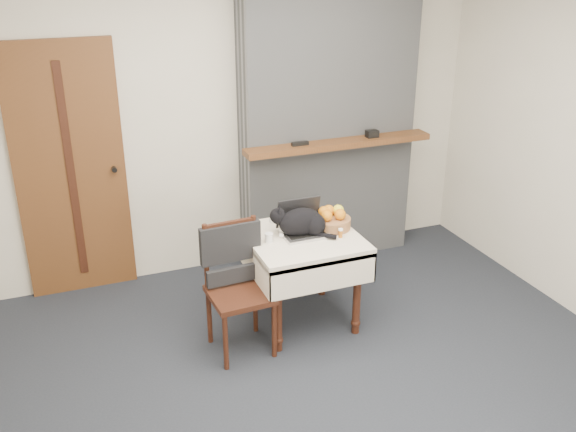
% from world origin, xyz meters
% --- Properties ---
extents(ground, '(4.50, 4.50, 0.00)m').
position_xyz_m(ground, '(0.00, 0.00, 0.00)').
color(ground, black).
rests_on(ground, ground).
extents(room_shell, '(4.52, 4.01, 2.61)m').
position_xyz_m(room_shell, '(0.00, 0.46, 1.76)').
color(room_shell, beige).
rests_on(room_shell, ground).
extents(door, '(0.82, 0.10, 2.00)m').
position_xyz_m(door, '(-1.20, 1.97, 1.00)').
color(door, brown).
rests_on(door, ground).
extents(chimney, '(1.62, 0.48, 2.60)m').
position_xyz_m(chimney, '(0.90, 1.85, 1.30)').
color(chimney, gray).
rests_on(chimney, ground).
extents(side_table, '(0.78, 0.78, 0.70)m').
position_xyz_m(side_table, '(0.26, 0.86, 0.59)').
color(side_table, '#38190F').
rests_on(side_table, ground).
extents(laptop, '(0.33, 0.28, 0.24)m').
position_xyz_m(laptop, '(0.28, 0.91, 0.76)').
color(laptop, '#B7B7BC').
rests_on(laptop, side_table).
extents(cat, '(0.44, 0.32, 0.23)m').
position_xyz_m(cat, '(0.26, 0.87, 0.80)').
color(cat, black).
rests_on(cat, side_table).
extents(cream_jar, '(0.06, 0.06, 0.07)m').
position_xyz_m(cream_jar, '(0.01, 0.85, 0.73)').
color(cream_jar, silver).
rests_on(cream_jar, side_table).
extents(pill_bottle, '(0.03, 0.03, 0.07)m').
position_xyz_m(pill_bottle, '(0.50, 0.73, 0.73)').
color(pill_bottle, '#AE5C15').
rests_on(pill_bottle, side_table).
extents(fruit_basket, '(0.28, 0.28, 0.16)m').
position_xyz_m(fruit_basket, '(0.52, 0.91, 0.76)').
color(fruit_basket, '#93633B').
rests_on(fruit_basket, side_table).
extents(desk_clutter, '(0.14, 0.08, 0.01)m').
position_xyz_m(desk_clutter, '(0.45, 0.89, 0.70)').
color(desk_clutter, black).
rests_on(desk_clutter, side_table).
extents(chair, '(0.43, 0.42, 0.91)m').
position_xyz_m(chair, '(-0.27, 0.76, 0.58)').
color(chair, '#38190F').
rests_on(chair, ground).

